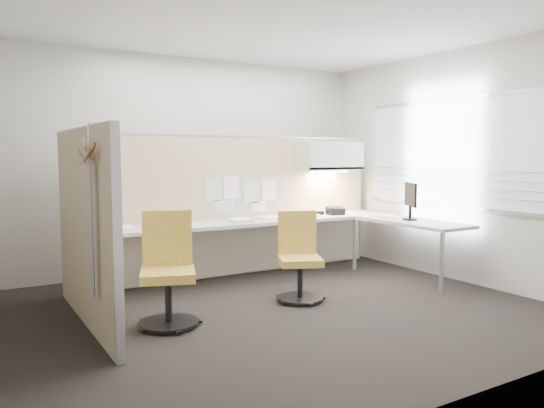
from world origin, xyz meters
TOP-DOWN VIEW (x-y plane):
  - floor at (0.00, 0.00)m, footprint 5.50×4.50m
  - ceiling at (0.00, 0.00)m, footprint 5.50×4.50m
  - wall_back at (0.00, 2.25)m, footprint 5.50×0.02m
  - wall_front at (0.00, -2.25)m, footprint 5.50×0.02m
  - wall_right at (2.75, 0.00)m, footprint 0.02×4.50m
  - window_pane at (2.73, 0.00)m, footprint 0.01×2.80m
  - partition_back at (0.55, 1.60)m, footprint 4.10×0.06m
  - partition_left at (-1.50, 0.50)m, footprint 0.06×2.20m
  - desk at (0.93, 1.13)m, footprint 4.00×2.07m
  - overhead_bin at (1.90, 1.39)m, footprint 0.90×0.36m
  - task_light_strip at (1.90, 1.39)m, footprint 0.60×0.06m
  - pinned_papers at (0.63, 1.57)m, footprint 1.01×0.00m
  - poster at (-1.05, 1.57)m, footprint 0.28×0.00m
  - chair_left at (-0.87, 0.12)m, footprint 0.60×0.62m
  - chair_right at (0.60, 0.19)m, footprint 0.57×0.58m
  - monitor at (2.30, 0.28)m, footprint 0.24×0.39m
  - phone at (1.88, 1.23)m, footprint 0.23×0.22m
  - stapler at (1.67, 1.30)m, footprint 0.15×0.07m
  - tape_dispenser at (1.83, 1.29)m, footprint 0.11×0.08m
  - coat_hook at (-1.58, -0.09)m, footprint 0.18×0.46m
  - paper_stack_0 at (-0.96, 1.22)m, footprint 0.24×0.31m
  - paper_stack_1 at (-0.25, 1.26)m, footprint 0.23×0.30m
  - paper_stack_2 at (0.41, 1.15)m, footprint 0.27×0.33m
  - paper_stack_3 at (0.91, 1.36)m, footprint 0.24×0.30m
  - paper_stack_4 at (1.43, 1.26)m, footprint 0.31×0.36m
  - paper_stack_5 at (2.28, 0.75)m, footprint 0.31×0.36m

SIDE VIEW (x-z plane):
  - floor at x=0.00m, z-range -0.01..0.00m
  - chair_right at x=0.60m, z-range -0.03..0.89m
  - chair_left at x=-0.87m, z-range -0.03..0.97m
  - desk at x=0.93m, z-range 0.24..0.97m
  - paper_stack_3 at x=0.91m, z-range 0.73..0.75m
  - paper_stack_1 at x=-0.25m, z-range 0.73..0.75m
  - paper_stack_5 at x=2.28m, z-range 0.73..0.75m
  - paper_stack_4 at x=1.43m, z-range 0.73..0.76m
  - paper_stack_0 at x=-0.96m, z-range 0.73..0.77m
  - paper_stack_2 at x=0.41m, z-range 0.73..0.78m
  - stapler at x=1.67m, z-range 0.73..0.78m
  - tape_dispenser at x=1.83m, z-range 0.73..0.79m
  - phone at x=1.88m, z-range 0.72..0.84m
  - partition_back at x=0.55m, z-range 0.00..1.75m
  - partition_left at x=-1.50m, z-range 0.00..1.75m
  - monitor at x=2.30m, z-range 0.77..1.22m
  - pinned_papers at x=0.63m, z-range 0.80..1.27m
  - task_light_strip at x=1.90m, z-range 1.29..1.31m
  - wall_back at x=0.00m, z-range 0.00..2.80m
  - wall_front at x=0.00m, z-range 0.00..2.80m
  - wall_right at x=2.75m, z-range 0.00..2.80m
  - coat_hook at x=-1.58m, z-range 0.73..2.10m
  - poster at x=-1.05m, z-range 1.24..1.59m
  - overhead_bin at x=1.90m, z-range 1.32..1.70m
  - window_pane at x=2.73m, z-range 0.90..2.20m
  - ceiling at x=0.00m, z-range 2.80..2.81m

